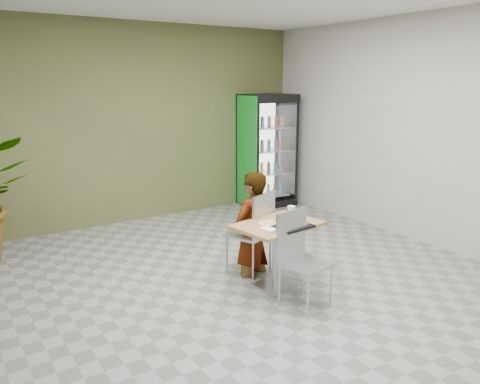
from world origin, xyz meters
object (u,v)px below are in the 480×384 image
Objects in this scene: cafeteria_tray at (293,227)px; chair_far at (256,227)px; chair_near at (298,251)px; beverage_fridge at (267,150)px; dining_table at (277,242)px; soda_cup at (291,213)px; seated_woman at (251,235)px.

chair_far is at bearing 92.36° from cafeteria_tray.
beverage_fridge reaches higher than chair_near.
dining_table is 3.69m from beverage_fridge.
beverage_fridge is (1.86, 2.98, 0.20)m from soda_cup.
beverage_fridge is at bearing 49.02° from chair_near.
chair_far reaches higher than soda_cup.
chair_near is 6.23× the size of soda_cup.
soda_cup is 0.08× the size of beverage_fridge.
beverage_fridge is at bearing 58.02° from soda_cup.
seated_woman is (-0.02, 0.48, -0.06)m from dining_table.
seated_woman is at bearing 95.40° from cafeteria_tray.
soda_cup is (0.20, -0.40, 0.23)m from chair_far.
chair_near is at bearing 63.24° from chair_far.
chair_near reaches higher than cafeteria_tray.
soda_cup reaches higher than dining_table.
chair_near is 2.42× the size of cafeteria_tray.
beverage_fridge is (2.14, 3.45, 0.44)m from chair_near.
chair_near is at bearing -117.98° from beverage_fridge.
beverage_fridge is at bearing 57.74° from cafeteria_tray.
chair_near is 0.31m from cafeteria_tray.
seated_woman is 0.76× the size of beverage_fridge.
cafeteria_tray is at bearing 73.92° from seated_woman.
seated_woman is at bearing 78.25° from chair_near.
chair_far is 0.67m from cafeteria_tray.
dining_table is 0.44m from chair_near.
beverage_fridge is (2.03, 3.22, 0.26)m from cafeteria_tray.
seated_woman is 0.62m from soda_cup.
cafeteria_tray is (-0.17, -0.24, -0.06)m from soda_cup.
dining_table is 6.40× the size of soda_cup.
cafeteria_tray is 0.20× the size of beverage_fridge.
seated_woman is (-0.04, 0.05, -0.12)m from chair_far.
chair_near reaches higher than dining_table.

